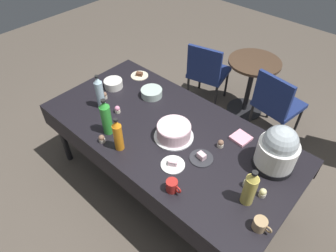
# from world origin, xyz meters

# --- Properties ---
(ground) EXTENTS (9.00, 9.00, 0.00)m
(ground) POSITION_xyz_m (0.00, 0.00, 0.00)
(ground) COLOR brown
(potluck_table) EXTENTS (2.20, 1.10, 0.75)m
(potluck_table) POSITION_xyz_m (0.00, 0.00, 0.69)
(potluck_table) COLOR black
(potluck_table) RESTS_ON ground
(frosted_layer_cake) EXTENTS (0.33, 0.33, 0.13)m
(frosted_layer_cake) POSITION_xyz_m (0.09, -0.03, 0.81)
(frosted_layer_cake) COLOR silver
(frosted_layer_cake) RESTS_ON potluck_table
(slow_cooker) EXTENTS (0.30, 0.30, 0.37)m
(slow_cooker) POSITION_xyz_m (0.83, 0.24, 0.92)
(slow_cooker) COLOR black
(slow_cooker) RESTS_ON potluck_table
(glass_salad_bowl) EXTENTS (0.20, 0.20, 0.07)m
(glass_salad_bowl) POSITION_xyz_m (-0.44, 0.25, 0.79)
(glass_salad_bowl) COLOR #B2C6BC
(glass_salad_bowl) RESTS_ON potluck_table
(ceramic_snack_bowl) EXTENTS (0.18, 0.18, 0.08)m
(ceramic_snack_bowl) POSITION_xyz_m (-0.81, 0.10, 0.79)
(ceramic_snack_bowl) COLOR silver
(ceramic_snack_bowl) RESTS_ON potluck_table
(dessert_plate_white) EXTENTS (0.18, 0.18, 0.05)m
(dessert_plate_white) POSITION_xyz_m (0.28, -0.25, 0.76)
(dessert_plate_white) COLOR white
(dessert_plate_white) RESTS_ON potluck_table
(dessert_plate_charcoal) EXTENTS (0.18, 0.18, 0.05)m
(dessert_plate_charcoal) POSITION_xyz_m (0.39, -0.06, 0.76)
(dessert_plate_charcoal) COLOR #2D2D33
(dessert_plate_charcoal) RESTS_ON potluck_table
(dessert_plate_cream) EXTENTS (0.18, 0.18, 0.04)m
(dessert_plate_cream) POSITION_xyz_m (-0.77, 0.40, 0.76)
(dessert_plate_cream) COLOR beige
(dessert_plate_cream) RESTS_ON potluck_table
(cupcake_mint) EXTENTS (0.05, 0.05, 0.07)m
(cupcake_mint) POSITION_xyz_m (-0.31, -0.45, 0.78)
(cupcake_mint) COLOR beige
(cupcake_mint) RESTS_ON potluck_table
(cupcake_lemon) EXTENTS (0.05, 0.05, 0.07)m
(cupcake_lemon) POSITION_xyz_m (-0.74, -0.08, 0.78)
(cupcake_lemon) COLOR beige
(cupcake_lemon) RESTS_ON potluck_table
(cupcake_rose) EXTENTS (0.05, 0.05, 0.07)m
(cupcake_rose) POSITION_xyz_m (0.90, -0.04, 0.78)
(cupcake_rose) COLOR beige
(cupcake_rose) RESTS_ON potluck_table
(cupcake_vanilla) EXTENTS (0.05, 0.05, 0.07)m
(cupcake_vanilla) POSITION_xyz_m (-0.49, -0.13, 0.78)
(cupcake_vanilla) COLOR beige
(cupcake_vanilla) RESTS_ON potluck_table
(cupcake_cocoa) EXTENTS (0.05, 0.05, 0.07)m
(cupcake_cocoa) POSITION_xyz_m (0.43, 0.14, 0.78)
(cupcake_cocoa) COLOR beige
(cupcake_cocoa) RESTS_ON potluck_table
(cupcake_berry) EXTENTS (0.05, 0.05, 0.07)m
(cupcake_berry) POSITION_xyz_m (0.78, -0.05, 0.78)
(cupcake_berry) COLOR beige
(cupcake_berry) RESTS_ON potluck_table
(soda_bottle_ginger_ale) EXTENTS (0.09, 0.09, 0.31)m
(soda_bottle_ginger_ale) POSITION_xyz_m (0.84, -0.15, 0.89)
(soda_bottle_ginger_ale) COLOR gold
(soda_bottle_ginger_ale) RESTS_ON potluck_table
(soda_bottle_lime_soda) EXTENTS (0.08, 0.08, 0.34)m
(soda_bottle_lime_soda) POSITION_xyz_m (-0.36, -0.34, 0.91)
(soda_bottle_lime_soda) COLOR green
(soda_bottle_lime_soda) RESTS_ON potluck_table
(soda_bottle_orange_juice) EXTENTS (0.07, 0.07, 0.30)m
(soda_bottle_orange_juice) POSITION_xyz_m (-0.15, -0.40, 0.89)
(soda_bottle_orange_juice) COLOR orange
(soda_bottle_orange_juice) RESTS_ON potluck_table
(soda_bottle_water) EXTENTS (0.07, 0.07, 0.33)m
(soda_bottle_water) POSITION_xyz_m (-0.66, -0.17, 0.91)
(soda_bottle_water) COLOR silver
(soda_bottle_water) RESTS_ON potluck_table
(coffee_mug_red) EXTENTS (0.12, 0.08, 0.09)m
(coffee_mug_red) POSITION_xyz_m (0.42, -0.42, 0.80)
(coffee_mug_red) COLOR #B2231E
(coffee_mug_red) RESTS_ON potluck_table
(coffee_mug_tan) EXTENTS (0.13, 0.09, 0.08)m
(coffee_mug_tan) POSITION_xyz_m (1.00, -0.27, 0.79)
(coffee_mug_tan) COLOR tan
(coffee_mug_tan) RESTS_ON potluck_table
(paper_napkin_stack) EXTENTS (0.16, 0.16, 0.02)m
(paper_napkin_stack) POSITION_xyz_m (0.51, 0.32, 0.76)
(paper_napkin_stack) COLOR pink
(paper_napkin_stack) RESTS_ON potluck_table
(maroon_chair_left) EXTENTS (0.53, 0.53, 0.85)m
(maroon_chair_left) POSITION_xyz_m (-0.53, 1.30, 0.49)
(maroon_chair_left) COLOR navy
(maroon_chair_left) RESTS_ON ground
(maroon_chair_right) EXTENTS (0.50, 0.50, 0.85)m
(maroon_chair_right) POSITION_xyz_m (0.39, 1.30, 0.49)
(maroon_chair_right) COLOR navy
(maroon_chair_right) RESTS_ON ground
(round_cafe_table) EXTENTS (0.60, 0.60, 0.72)m
(round_cafe_table) POSITION_xyz_m (-0.05, 1.52, 0.50)
(round_cafe_table) COLOR #473323
(round_cafe_table) RESTS_ON ground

